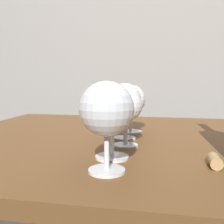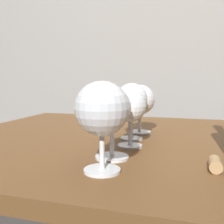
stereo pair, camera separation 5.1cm
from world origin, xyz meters
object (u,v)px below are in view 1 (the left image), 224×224
wine_glass_chardonnay (107,109)px  cork (215,161)px  wine_glass_cabernet (126,108)px  wine_glass_amber (131,100)px  wine_glass_port (112,110)px  wine_glass_white (125,100)px

wine_glass_chardonnay → cork: bearing=18.5°
wine_glass_cabernet → wine_glass_amber: 0.16m
wine_glass_chardonnay → cork: 0.21m
cork → wine_glass_port: bearing=174.8°
wine_glass_chardonnay → wine_glass_cabernet: bearing=87.4°
wine_glass_chardonnay → wine_glass_port: wine_glass_chardonnay is taller
wine_glass_port → wine_glass_cabernet: size_ratio=1.06×
wine_glass_chardonnay → wine_glass_white: 0.25m
wine_glass_cabernet → wine_glass_port: bearing=-98.2°
wine_glass_chardonnay → wine_glass_amber: bearing=90.1°
cork → wine_glass_white: bearing=134.7°
wine_glass_cabernet → wine_glass_white: 0.08m
wine_glass_cabernet → wine_glass_amber: bearing=93.1°
wine_glass_port → wine_glass_white: wine_glass_white is taller
wine_glass_port → wine_glass_cabernet: (0.01, 0.10, -0.01)m
wine_glass_chardonnay → wine_glass_amber: size_ratio=1.09×
wine_glass_port → wine_glass_amber: size_ratio=1.00×
wine_glass_cabernet → cork: wine_glass_cabernet is taller
wine_glass_white → wine_glass_chardonnay: bearing=-88.9°
cork → wine_glass_amber: bearing=123.5°
wine_glass_chardonnay → cork: size_ratio=3.64×
wine_glass_cabernet → cork: size_ratio=3.14×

